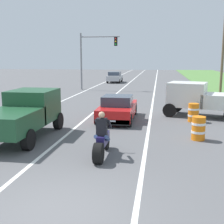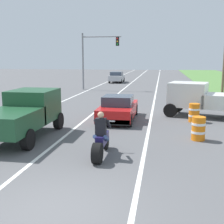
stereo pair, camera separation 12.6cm
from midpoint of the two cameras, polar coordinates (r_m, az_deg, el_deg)
ground_plane at (r=7.10m, az=-10.97°, el=-18.37°), size 160.00×160.00×0.00m
lane_stripe_left_solid at (r=27.13m, az=-6.90°, el=3.22°), size 0.14×120.00×0.01m
lane_stripe_right_solid at (r=26.03m, az=8.50°, el=2.87°), size 0.14×120.00×0.01m
lane_stripe_centre_dashed at (r=26.34m, az=0.64°, el=3.08°), size 0.14×120.00×0.01m
motorcycle_with_rider at (r=10.12m, az=-1.81°, el=-5.66°), size 0.70×2.21×1.62m
sports_car_red at (r=16.26m, az=1.45°, el=0.66°), size 1.84×4.30×1.37m
pickup_truck_left_lane_dark_green at (r=13.07m, az=-16.38°, el=-0.07°), size 2.02×4.80×1.98m
pickup_truck_right_shoulder_white at (r=17.85m, az=17.69°, el=2.60°), size 5.14×3.14×1.98m
traffic_light_mast_near at (r=31.89m, az=-3.32°, el=11.50°), size 4.26×0.34×6.00m
construction_barrel_nearest at (r=12.79m, az=16.76°, el=-3.07°), size 0.58×0.58×1.00m
construction_barrel_mid at (r=16.36m, az=15.91°, el=-0.13°), size 0.58×0.58×1.00m
distant_car_far_ahead at (r=41.32m, az=1.01°, el=6.84°), size 1.80×4.00×1.50m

